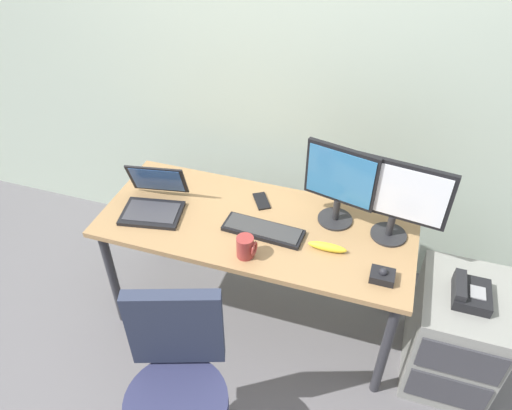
# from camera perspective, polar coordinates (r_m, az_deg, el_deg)

# --- Properties ---
(ground_plane) EXTENTS (8.00, 8.00, 0.00)m
(ground_plane) POSITION_cam_1_polar(r_m,az_deg,el_deg) (3.05, 0.00, -12.52)
(ground_plane) COLOR slate
(back_wall) EXTENTS (6.00, 0.10, 2.80)m
(back_wall) POSITION_cam_1_polar(r_m,az_deg,el_deg) (2.74, 4.70, 17.83)
(back_wall) COLOR #B4C4B0
(back_wall) RESTS_ON ground
(desk) EXTENTS (1.63, 0.69, 0.73)m
(desk) POSITION_cam_1_polar(r_m,az_deg,el_deg) (2.57, 0.00, -3.43)
(desk) COLOR #A0794C
(desk) RESTS_ON ground
(file_cabinet) EXTENTS (0.42, 0.53, 0.60)m
(file_cabinet) POSITION_cam_1_polar(r_m,az_deg,el_deg) (2.78, 22.18, -13.83)
(file_cabinet) COLOR gray
(file_cabinet) RESTS_ON ground
(desk_phone) EXTENTS (0.17, 0.20, 0.09)m
(desk_phone) POSITION_cam_1_polar(r_m,az_deg,el_deg) (2.53, 23.83, -9.44)
(desk_phone) COLOR black
(desk_phone) RESTS_ON file_cabinet
(office_chair) EXTENTS (0.52, 0.54, 0.93)m
(office_chair) POSITION_cam_1_polar(r_m,az_deg,el_deg) (2.29, -9.03, -21.28)
(office_chair) COLOR black
(office_chair) RESTS_ON ground
(monitor_main) EXTENTS (0.48, 0.18, 0.44)m
(monitor_main) POSITION_cam_1_polar(r_m,az_deg,el_deg) (2.37, 16.27, 1.02)
(monitor_main) COLOR #262628
(monitor_main) RESTS_ON desk
(monitor_side) EXTENTS (0.36, 0.18, 0.44)m
(monitor_side) POSITION_cam_1_polar(r_m,az_deg,el_deg) (2.41, 9.83, 2.72)
(monitor_side) COLOR #262628
(monitor_side) RESTS_ON desk
(keyboard) EXTENTS (0.42, 0.16, 0.03)m
(keyboard) POSITION_cam_1_polar(r_m,az_deg,el_deg) (2.46, 0.84, -2.95)
(keyboard) COLOR black
(keyboard) RESTS_ON desk
(laptop) EXTENTS (0.36, 0.36, 0.23)m
(laptop) POSITION_cam_1_polar(r_m,az_deg,el_deg) (2.63, -11.89, 0.52)
(laptop) COLOR black
(laptop) RESTS_ON desk
(trackball_mouse) EXTENTS (0.11, 0.09, 0.07)m
(trackball_mouse) POSITION_cam_1_polar(r_m,az_deg,el_deg) (2.30, 14.62, -8.01)
(trackball_mouse) COLOR black
(trackball_mouse) RESTS_ON desk
(coffee_mug) EXTENTS (0.09, 0.08, 0.11)m
(coffee_mug) POSITION_cam_1_polar(r_m,az_deg,el_deg) (2.30, -1.20, -4.96)
(coffee_mug) COLOR maroon
(coffee_mug) RESTS_ON desk
(cell_phone) EXTENTS (0.13, 0.16, 0.01)m
(cell_phone) POSITION_cam_1_polar(r_m,az_deg,el_deg) (2.65, 0.66, 0.48)
(cell_phone) COLOR black
(cell_phone) RESTS_ON desk
(banana) EXTENTS (0.19, 0.05, 0.04)m
(banana) POSITION_cam_1_polar(r_m,az_deg,el_deg) (2.38, 8.37, -4.90)
(banana) COLOR yellow
(banana) RESTS_ON desk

